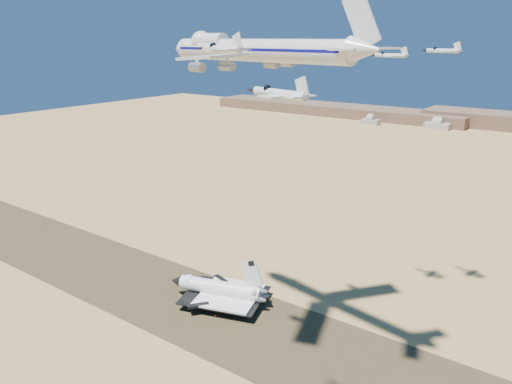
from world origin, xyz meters
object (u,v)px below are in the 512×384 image
Objects in this scene: shuttle at (220,290)px; chase_jet_a at (221,49)px; crew_a at (218,312)px; chase_jet_b at (278,93)px; carrier_747 at (249,50)px; chase_jet_d at (442,51)px; crew_c at (226,312)px; crew_b at (216,316)px; chase_jet_c at (390,55)px.

chase_jet_a reaches higher than shuttle.
chase_jet_b is at bearing -115.01° from crew_a.
chase_jet_a is at bearing -48.87° from carrier_747.
carrier_747 reaches higher than chase_jet_d.
chase_jet_a is 0.96× the size of chase_jet_d.
chase_jet_a reaches higher than crew_c.
chase_jet_d is (60.95, 57.38, 101.22)m from crew_a.
shuttle reaches higher than crew_b.
crew_c is at bearing -40.96° from crew_a.
crew_b is 4.85m from crew_c.
crew_c is (1.54, 4.60, 0.02)m from crew_b.
chase_jet_a is at bearing 176.96° from chase_jet_b.
carrier_747 is 5.56× the size of chase_jet_a.
carrier_747 is at bearing -45.74° from shuttle.
shuttle is at bearing -134.63° from chase_jet_c.
chase_jet_b reaches higher than crew_a.
carrier_747 reaches higher than chase_jet_c.
crew_a is 0.11× the size of chase_jet_b.
shuttle is 13.53m from crew_b.
chase_jet_c reaches higher than crew_a.
chase_jet_d is (-7.43, 118.71, 4.75)m from chase_jet_b.
chase_jet_d reaches higher than shuttle.
chase_jet_a is at bearing -120.67° from crew_a.
chase_jet_d is at bearing -54.09° from crew_b.
chase_jet_c is (-4.42, 100.58, -3.97)m from chase_jet_a.
chase_jet_d is at bearing -76.60° from crew_c.
crew_b is at bearing 179.55° from carrier_747.
crew_a is 131.35m from chase_jet_d.
crew_b is at bearing -138.60° from crew_a.
chase_jet_c is (43.11, 43.77, 99.66)m from crew_c.
crew_b is at bearing -123.58° from chase_jet_c.
crew_b is 0.11× the size of chase_jet_a.
crew_c is at bearing 146.57° from chase_jet_a.
carrier_747 is 52.23× the size of crew_b.
carrier_747 is 104.09m from crew_b.
crew_a is at bearing 154.33° from chase_jet_b.
chase_jet_c is at bearing 118.08° from chase_jet_b.
crew_c is (2.83, 1.78, -0.03)m from crew_a.
chase_jet_c reaches higher than crew_c.
chase_jet_a is at bearing -170.42° from crew_c.
shuttle is 2.69× the size of chase_jet_d.
crew_c is at bearing -53.14° from shuttle.
crew_b is 126.00m from chase_jet_a.
carrier_747 is 57.70m from chase_jet_c.
chase_jet_a is (49.07, -52.22, 103.64)m from crew_b.
carrier_747 is 51.23× the size of crew_c.
shuttle is 26.50× the size of crew_b.
chase_jet_b is at bearing -69.00° from chase_jet_c.
shuttle is 10.71m from crew_a.
chase_jet_d is (59.67, 60.20, 101.27)m from crew_b.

